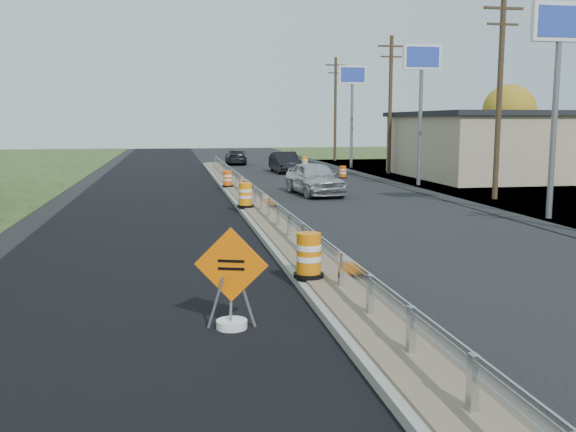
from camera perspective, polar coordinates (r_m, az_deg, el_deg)
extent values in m
plane|color=black|center=(19.38, 0.11, -2.43)|extent=(140.00, 140.00, 0.00)
cube|color=black|center=(28.96, -12.14, 1.00)|extent=(7.20, 120.00, 0.01)
cube|color=gray|center=(27.17, -2.96, 0.88)|extent=(1.60, 55.00, 0.18)
cube|color=brown|center=(27.16, -2.96, 1.12)|extent=(1.25, 55.00, 0.05)
cube|color=silver|center=(8.16, 16.11, -14.03)|extent=(0.10, 0.15, 0.70)
cube|color=silver|center=(9.87, 10.88, -9.86)|extent=(0.10, 0.15, 0.70)
cube|color=silver|center=(11.67, 7.32, -6.90)|extent=(0.10, 0.15, 0.70)
cube|color=silver|center=(13.53, 4.75, -4.72)|extent=(0.10, 0.15, 0.70)
cube|color=silver|center=(15.43, 2.81, -3.07)|extent=(0.10, 0.15, 0.70)
cube|color=silver|center=(17.34, 1.31, -1.77)|extent=(0.10, 0.15, 0.70)
cube|color=silver|center=(19.28, 0.11, -0.74)|extent=(0.10, 0.15, 0.70)
cube|color=silver|center=(21.23, -0.87, 0.11)|extent=(0.10, 0.15, 0.70)
cube|color=silver|center=(23.18, -1.69, 0.81)|extent=(0.10, 0.15, 0.70)
cube|color=silver|center=(25.15, -2.38, 1.40)|extent=(0.10, 0.15, 0.70)
cube|color=silver|center=(27.11, -2.97, 1.91)|extent=(0.10, 0.15, 0.70)
cube|color=silver|center=(29.09, -3.48, 2.35)|extent=(0.10, 0.15, 0.70)
cube|color=silver|center=(31.06, -3.92, 2.73)|extent=(0.10, 0.15, 0.70)
cube|color=silver|center=(33.04, -4.31, 3.07)|extent=(0.10, 0.15, 0.70)
cube|color=silver|center=(35.02, -4.66, 3.37)|extent=(0.10, 0.15, 0.70)
cube|color=silver|center=(37.01, -4.97, 3.63)|extent=(0.10, 0.15, 0.70)
cube|color=silver|center=(38.99, -5.25, 3.87)|extent=(0.10, 0.15, 0.70)
cube|color=silver|center=(40.98, -5.50, 4.09)|extent=(0.10, 0.15, 0.70)
cube|color=silver|center=(42.97, -5.73, 4.28)|extent=(0.10, 0.15, 0.70)
cube|color=silver|center=(44.96, -5.94, 4.46)|extent=(0.10, 0.15, 0.70)
cube|color=silver|center=(46.95, -6.13, 4.62)|extent=(0.10, 0.15, 0.70)
cube|color=silver|center=(48.94, -6.31, 4.77)|extent=(0.10, 0.15, 0.70)
cube|color=silver|center=(50.93, -6.47, 4.91)|extent=(0.10, 0.15, 0.70)
cube|color=silver|center=(28.08, -3.23, 2.54)|extent=(0.04, 46.00, 0.34)
cube|color=silver|center=(28.09, -3.23, 2.38)|extent=(0.06, 46.00, 0.03)
cube|color=silver|center=(28.07, -3.23, 2.70)|extent=(0.06, 46.00, 0.03)
cube|color=tan|center=(45.83, 22.02, 5.75)|extent=(18.00, 12.00, 4.00)
cube|color=black|center=(45.80, 22.17, 8.40)|extent=(18.50, 12.50, 0.30)
cube|color=black|center=(41.76, 11.51, 5.44)|extent=(0.08, 7.20, 2.20)
cylinder|color=slate|center=(25.82, 22.56, 7.23)|extent=(0.22, 0.22, 6.80)
cube|color=white|center=(26.06, 23.05, 15.60)|extent=(2.20, 0.25, 1.40)
cube|color=#263FB2|center=(26.06, 23.05, 15.60)|extent=(1.90, 0.30, 1.10)
cylinder|color=slate|center=(37.42, 11.65, 7.87)|extent=(0.22, 0.22, 6.80)
cube|color=white|center=(37.59, 11.83, 13.67)|extent=(2.20, 0.25, 1.40)
cube|color=#263FB2|center=(37.59, 11.83, 13.67)|extent=(1.90, 0.30, 1.10)
cylinder|color=slate|center=(50.68, 5.68, 8.10)|extent=(0.22, 0.22, 6.80)
cube|color=white|center=(50.80, 5.75, 12.39)|extent=(2.20, 0.25, 1.40)
cube|color=#263FB2|center=(50.80, 5.75, 12.39)|extent=(1.90, 0.30, 1.10)
cylinder|color=#473523|center=(31.51, 18.27, 9.91)|extent=(0.26, 0.26, 9.40)
cube|color=#473523|center=(31.90, 18.61, 17.11)|extent=(1.90, 0.12, 0.12)
cube|color=#473523|center=(31.80, 18.55, 15.86)|extent=(1.50, 0.10, 0.10)
cylinder|color=#473523|center=(45.27, 9.07, 9.65)|extent=(0.26, 0.26, 9.40)
cube|color=#473523|center=(45.54, 9.19, 14.68)|extent=(1.90, 0.12, 0.12)
cube|color=#473523|center=(45.47, 9.16, 13.81)|extent=(1.50, 0.10, 0.10)
cylinder|color=#473523|center=(59.63, 4.23, 9.41)|extent=(0.26, 0.26, 9.40)
cube|color=#473523|center=(59.84, 4.27, 13.24)|extent=(1.90, 0.12, 0.12)
cube|color=#473523|center=(59.78, 4.26, 12.57)|extent=(1.50, 0.10, 0.10)
cylinder|color=#473523|center=(60.43, 18.93, 5.97)|extent=(0.36, 0.36, 3.08)
sphere|color=#9E8E21|center=(60.40, 19.07, 8.82)|extent=(4.62, 4.62, 4.62)
cylinder|color=white|center=(11.57, -5.02, -9.58)|extent=(0.55, 0.55, 0.16)
cube|color=slate|center=(11.43, -6.43, -7.66)|extent=(0.32, 0.14, 0.95)
cube|color=slate|center=(11.48, -3.66, -7.56)|extent=(0.32, 0.14, 0.95)
cube|color=slate|center=(11.50, -5.07, -7.54)|extent=(0.11, 0.24, 0.97)
cube|color=#DC5D04|center=(11.29, -5.09, -4.34)|extent=(1.27, 0.44, 1.32)
cube|color=black|center=(11.25, -5.08, -4.02)|extent=(0.45, 0.15, 0.05)
cube|color=black|center=(11.28, -5.07, -4.70)|extent=(0.45, 0.15, 0.05)
cylinder|color=black|center=(14.27, 1.84, -5.27)|extent=(0.67, 0.67, 0.09)
cylinder|color=orange|center=(14.16, 1.85, -3.41)|extent=(0.54, 0.54, 0.94)
cylinder|color=white|center=(14.13, 1.86, -2.78)|extent=(0.56, 0.56, 0.12)
cylinder|color=white|center=(14.18, 1.85, -3.76)|extent=(0.56, 0.56, 0.12)
cylinder|color=black|center=(25.83, -3.80, 0.89)|extent=(0.67, 0.67, 0.09)
cylinder|color=orange|center=(25.77, -3.81, 1.93)|extent=(0.54, 0.54, 0.94)
cylinder|color=white|center=(25.75, -3.82, 2.27)|extent=(0.55, 0.55, 0.12)
cylinder|color=white|center=(25.78, -3.81, 1.73)|extent=(0.55, 0.55, 0.12)
cylinder|color=black|center=(34.05, -5.38, 2.68)|extent=(0.58, 0.58, 0.08)
cylinder|color=#FF590A|center=(34.01, -5.39, 3.36)|extent=(0.46, 0.46, 0.81)
cylinder|color=white|center=(34.00, -5.39, 3.59)|extent=(0.47, 0.47, 0.11)
cylinder|color=white|center=(34.02, -5.39, 3.23)|extent=(0.47, 0.47, 0.11)
cylinder|color=black|center=(41.71, 4.89, 3.42)|extent=(0.54, 0.54, 0.07)
cylinder|color=#E64D09|center=(41.68, 4.90, 3.94)|extent=(0.43, 0.43, 0.76)
cylinder|color=white|center=(41.67, 4.90, 4.11)|extent=(0.44, 0.44, 0.10)
cylinder|color=white|center=(41.68, 4.89, 3.84)|extent=(0.44, 0.44, 0.10)
cylinder|color=black|center=(51.38, 1.51, 4.39)|extent=(0.58, 0.58, 0.08)
cylinder|color=orange|center=(51.35, 1.51, 4.84)|extent=(0.47, 0.47, 0.81)
cylinder|color=white|center=(51.34, 1.51, 4.99)|extent=(0.48, 0.48, 0.11)
cylinder|color=white|center=(51.36, 1.51, 4.76)|extent=(0.48, 0.48, 0.11)
imported|color=silver|center=(32.05, 2.36, 3.36)|extent=(2.46, 5.02, 1.65)
imported|color=black|center=(46.08, -0.28, 4.81)|extent=(1.73, 4.58, 1.49)
imported|color=black|center=(55.10, -4.66, 5.24)|extent=(1.96, 4.34, 1.23)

